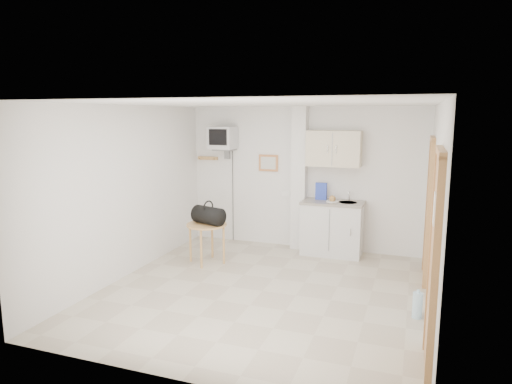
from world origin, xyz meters
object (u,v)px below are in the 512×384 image
(round_table, at_px, (207,229))
(water_bottle, at_px, (417,305))
(duffel_bag, at_px, (208,215))
(crt_television, at_px, (223,139))

(round_table, height_order, water_bottle, round_table)
(duffel_bag, distance_m, water_bottle, 3.39)
(round_table, relative_size, water_bottle, 1.86)
(crt_television, bearing_deg, water_bottle, -32.59)
(crt_television, relative_size, water_bottle, 6.20)
(crt_television, distance_m, water_bottle, 4.44)
(duffel_bag, bearing_deg, water_bottle, 0.92)
(duffel_bag, relative_size, water_bottle, 1.66)
(round_table, bearing_deg, duffel_bag, -3.06)
(crt_television, height_order, water_bottle, crt_television)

